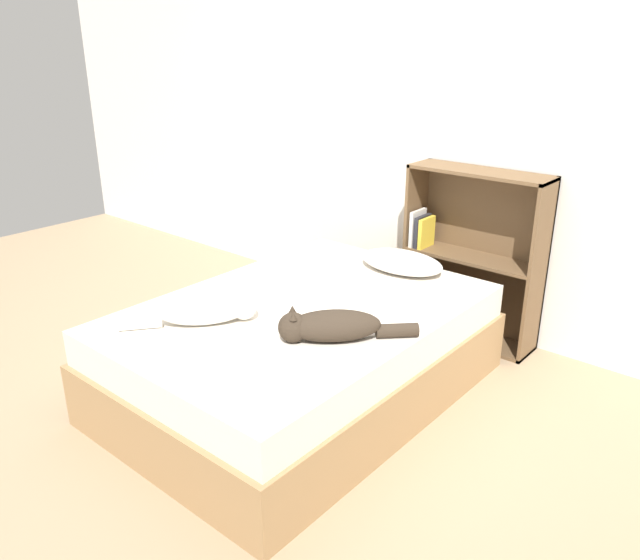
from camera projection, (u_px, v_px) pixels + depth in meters
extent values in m
plane|color=#997F60|center=(303.00, 392.00, 3.32)|extent=(8.00, 8.00, 0.00)
cube|color=silver|center=(446.00, 127.00, 3.81)|extent=(8.00, 0.06, 2.50)
cube|color=#99754C|center=(302.00, 365.00, 3.26)|extent=(1.34, 1.91, 0.32)
cube|color=beige|center=(302.00, 322.00, 3.17)|extent=(1.30, 1.86, 0.18)
ellipsoid|color=white|center=(402.00, 262.00, 3.60)|extent=(0.51, 0.32, 0.10)
ellipsoid|color=white|center=(204.00, 308.00, 2.92)|extent=(0.40, 0.45, 0.16)
sphere|color=white|center=(244.00, 306.00, 2.96)|extent=(0.13, 0.13, 0.13)
cone|color=white|center=(243.00, 291.00, 2.97)|extent=(0.04, 0.04, 0.03)
cone|color=white|center=(244.00, 296.00, 2.90)|extent=(0.04, 0.04, 0.03)
cylinder|color=white|center=(140.00, 323.00, 2.88)|extent=(0.17, 0.19, 0.06)
ellipsoid|color=#33281E|center=(334.00, 326.00, 2.77)|extent=(0.43, 0.43, 0.14)
sphere|color=#33281E|center=(293.00, 327.00, 2.75)|extent=(0.14, 0.14, 0.14)
cone|color=#33281E|center=(293.00, 316.00, 2.69)|extent=(0.04, 0.04, 0.03)
cone|color=#33281E|center=(292.00, 309.00, 2.76)|extent=(0.04, 0.04, 0.03)
cylinder|color=#33281E|center=(397.00, 330.00, 2.81)|extent=(0.18, 0.18, 0.06)
cube|color=brown|center=(415.00, 244.00, 3.99)|extent=(0.02, 0.26, 1.05)
cube|color=brown|center=(538.00, 273.00, 3.50)|extent=(0.02, 0.26, 1.05)
cube|color=brown|center=(465.00, 334.00, 3.93)|extent=(0.83, 0.26, 0.02)
cube|color=brown|center=(480.00, 172.00, 3.56)|extent=(0.83, 0.26, 0.02)
cube|color=brown|center=(472.00, 257.00, 3.75)|extent=(0.79, 0.26, 0.02)
cube|color=brown|center=(482.00, 252.00, 3.83)|extent=(0.83, 0.02, 1.05)
cube|color=beige|center=(417.00, 228.00, 3.89)|extent=(0.02, 0.16, 0.23)
cube|color=#232328|center=(422.00, 231.00, 3.88)|extent=(0.03, 0.16, 0.20)
cube|color=gold|center=(426.00, 233.00, 3.86)|extent=(0.02, 0.16, 0.19)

